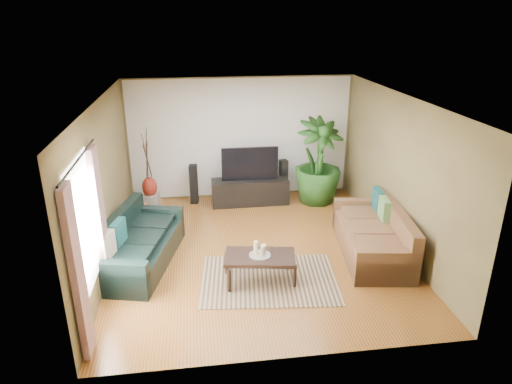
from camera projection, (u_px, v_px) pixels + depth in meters
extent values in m
plane|color=#955A26|center=(258.00, 251.00, 8.15)|extent=(5.50, 5.50, 0.00)
plane|color=white|center=(258.00, 99.00, 7.16)|extent=(5.50, 5.50, 0.00)
plane|color=olive|center=(241.00, 138.00, 10.19)|extent=(5.00, 0.00, 5.00)
plane|color=olive|center=(292.00, 262.00, 5.12)|extent=(5.00, 0.00, 5.00)
plane|color=olive|center=(104.00, 187.00, 7.34)|extent=(0.00, 5.50, 5.50)
plane|color=olive|center=(399.00, 173.00, 7.97)|extent=(0.00, 5.50, 5.50)
plane|color=white|center=(241.00, 138.00, 10.18)|extent=(4.90, 0.00, 4.90)
plane|color=white|center=(84.00, 227.00, 5.85)|extent=(0.00, 1.80, 1.80)
cube|color=gray|center=(78.00, 274.00, 5.26)|extent=(0.08, 0.35, 2.20)
cube|color=gray|center=(101.00, 220.00, 6.64)|extent=(0.08, 0.35, 2.20)
cylinder|color=black|center=(78.00, 160.00, 5.53)|extent=(0.03, 1.90, 0.03)
cube|color=black|center=(140.00, 241.00, 7.60)|extent=(1.42, 2.34, 0.85)
cube|color=brown|center=(372.00, 231.00, 7.94)|extent=(1.30, 2.34, 0.85)
cube|color=tan|center=(269.00, 279.00, 7.26)|extent=(2.29, 1.73, 0.01)
cube|color=black|center=(260.00, 268.00, 7.17)|extent=(1.18, 0.76, 0.45)
cylinder|color=gray|center=(260.00, 255.00, 7.08)|extent=(0.34, 0.34, 0.01)
cylinder|color=white|center=(256.00, 248.00, 7.06)|extent=(0.07, 0.07, 0.22)
cylinder|color=beige|center=(263.00, 251.00, 7.02)|extent=(0.07, 0.07, 0.17)
cylinder|color=beige|center=(264.00, 249.00, 7.12)|extent=(0.07, 0.07, 0.14)
cube|color=black|center=(250.00, 192.00, 10.08)|extent=(1.68, 0.52, 0.56)
cube|color=black|center=(250.00, 164.00, 9.86)|extent=(1.23, 0.07, 0.73)
cube|color=black|center=(194.00, 184.00, 10.05)|extent=(0.19, 0.20, 0.89)
cube|color=black|center=(283.00, 179.00, 10.33)|extent=(0.19, 0.21, 0.90)
imported|color=#1C4517|center=(318.00, 161.00, 9.96)|extent=(1.34, 1.34, 1.88)
cylinder|color=black|center=(316.00, 195.00, 10.26)|extent=(0.35, 0.35, 0.27)
cube|color=gray|center=(151.00, 201.00, 9.83)|extent=(0.38, 0.38, 0.35)
ellipsoid|color=maroon|center=(150.00, 187.00, 9.71)|extent=(0.32, 0.32, 0.44)
cube|color=brown|center=(135.00, 219.00, 8.84)|extent=(0.50, 0.50, 0.48)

